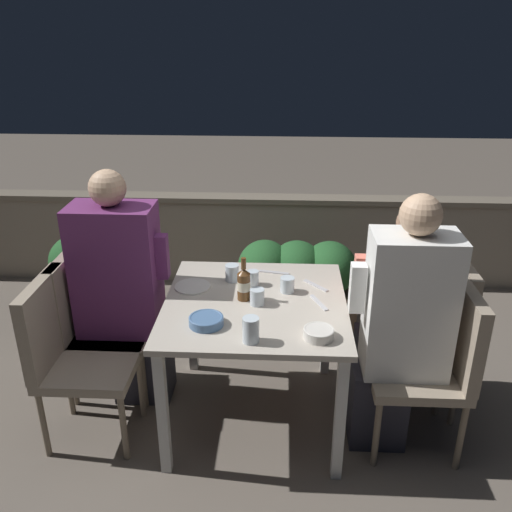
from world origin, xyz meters
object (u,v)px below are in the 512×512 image
(person_purple_stripe, at_px, (124,291))
(person_coral_top, at_px, (398,309))
(chair_left_near, at_px, (69,346))
(person_white_polo, at_px, (400,327))
(chair_right_near, at_px, (439,355))
(chair_right_far, at_px, (435,322))
(beer_bottle, at_px, (244,284))
(potted_plant, at_px, (81,275))
(chair_left_far, at_px, (91,315))

(person_purple_stripe, xyz_separation_m, person_coral_top, (1.49, 0.02, -0.08))
(chair_left_near, height_order, person_white_polo, person_white_polo)
(chair_right_near, height_order, chair_right_far, same)
(beer_bottle, height_order, potted_plant, beer_bottle)
(person_purple_stripe, bearing_deg, chair_right_near, -10.52)
(chair_left_far, xyz_separation_m, chair_right_far, (1.90, 0.02, 0.00))
(chair_right_near, distance_m, person_white_polo, 0.25)
(person_purple_stripe, relative_size, person_coral_top, 1.14)
(chair_right_near, height_order, potted_plant, chair_right_near)
(person_white_polo, xyz_separation_m, chair_right_far, (0.26, 0.32, -0.15))
(person_coral_top, xyz_separation_m, potted_plant, (-1.99, 0.63, -0.14))
(person_coral_top, bearing_deg, beer_bottle, -168.92)
(chair_left_far, distance_m, person_coral_top, 1.70)
(chair_right_far, bearing_deg, chair_right_near, -101.03)
(chair_right_far, bearing_deg, person_coral_top, 180.00)
(chair_right_near, bearing_deg, person_purple_stripe, 169.48)
(person_white_polo, bearing_deg, person_coral_top, 79.80)
(chair_right_near, xyz_separation_m, person_white_polo, (-0.20, 0.00, 0.15))
(chair_left_near, bearing_deg, potted_plant, 106.57)
(chair_right_near, distance_m, chair_right_far, 0.33)
(person_coral_top, xyz_separation_m, beer_bottle, (-0.83, -0.16, 0.21))
(chair_left_far, relative_size, person_white_polo, 0.66)
(chair_left_far, distance_m, chair_right_far, 1.90)
(chair_left_far, bearing_deg, chair_left_near, -91.28)
(chair_right_near, bearing_deg, beer_bottle, 170.52)
(chair_left_near, relative_size, person_purple_stripe, 0.65)
(chair_left_far, bearing_deg, chair_right_far, 0.60)
(chair_left_far, xyz_separation_m, person_white_polo, (1.64, -0.30, 0.15))
(chair_right_near, xyz_separation_m, beer_bottle, (-0.97, 0.16, 0.29))
(chair_left_far, distance_m, person_white_polo, 1.67)
(person_purple_stripe, bearing_deg, person_coral_top, 0.76)
(chair_right_far, bearing_deg, beer_bottle, -171.10)
(person_purple_stripe, xyz_separation_m, person_white_polo, (1.44, -0.30, -0.00))
(chair_left_far, height_order, chair_right_far, same)
(chair_right_near, xyz_separation_m, person_coral_top, (-0.14, 0.32, 0.07))
(chair_left_near, relative_size, person_white_polo, 0.66)
(person_white_polo, relative_size, chair_right_far, 1.52)
(person_white_polo, distance_m, potted_plant, 2.16)
(chair_left_near, height_order, chair_right_far, same)
(beer_bottle, xyz_separation_m, potted_plant, (-1.16, 0.79, -0.35))
(person_white_polo, height_order, chair_right_far, person_white_polo)
(chair_left_far, relative_size, beer_bottle, 3.83)
(beer_bottle, relative_size, potted_plant, 0.31)
(chair_right_far, relative_size, beer_bottle, 3.83)
(chair_left_far, bearing_deg, chair_right_near, -9.39)
(chair_left_far, xyz_separation_m, person_purple_stripe, (0.20, -0.00, 0.15))
(chair_left_near, bearing_deg, beer_bottle, 11.57)
(chair_left_near, bearing_deg, chair_left_far, 88.72)
(chair_left_near, relative_size, chair_right_near, 1.00)
(chair_right_far, relative_size, person_coral_top, 0.74)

